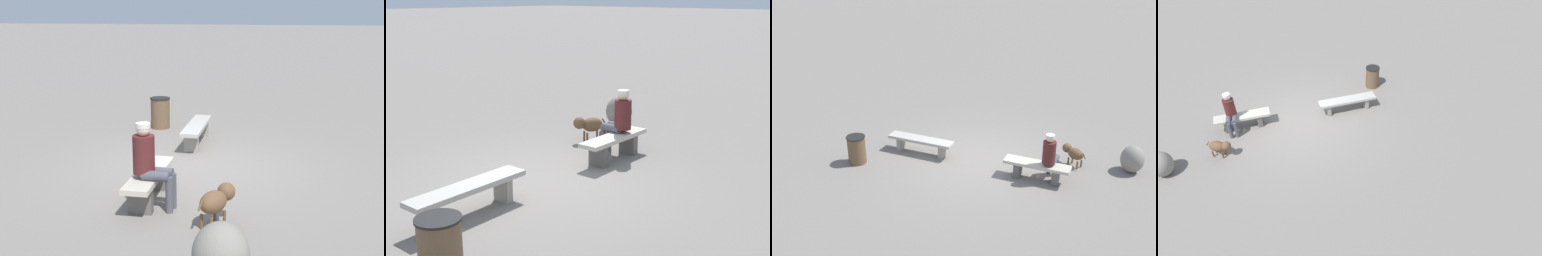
{
  "view_description": "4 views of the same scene",
  "coord_description": "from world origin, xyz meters",
  "views": [
    {
      "loc": [
        8.25,
        2.03,
        2.83
      ],
      "look_at": [
        -1.12,
        -0.31,
        0.48
      ],
      "focal_mm": 44.67,
      "sensor_mm": 36.0,
      "label": 1
    },
    {
      "loc": [
        -5.51,
        -5.95,
        3.02
      ],
      "look_at": [
        1.21,
        0.19,
        0.63
      ],
      "focal_mm": 47.5,
      "sensor_mm": 36.0,
      "label": 2
    },
    {
      "loc": [
        4.63,
        -10.14,
        5.94
      ],
      "look_at": [
        -0.49,
        0.04,
        0.86
      ],
      "focal_mm": 43.28,
      "sensor_mm": 36.0,
      "label": 3
    },
    {
      "loc": [
        0.42,
        8.17,
        6.54
      ],
      "look_at": [
        -1.4,
        1.0,
        0.35
      ],
      "focal_mm": 30.37,
      "sensor_mm": 36.0,
      "label": 4
    }
  ],
  "objects": [
    {
      "name": "ground",
      "position": [
        0.0,
        0.0,
        -0.03
      ],
      "size": [
        210.0,
        210.0,
        0.06
      ],
      "primitive_type": "cube",
      "color": "gray"
    },
    {
      "name": "bench_left",
      "position": [
        -1.64,
        -0.33,
        0.34
      ],
      "size": [
        1.91,
        0.5,
        0.46
      ],
      "rotation": [
        0.0,
        0.0,
        0.06
      ],
      "color": "gray",
      "rests_on": "ground"
    },
    {
      "name": "bench_right",
      "position": [
        1.7,
        -0.28,
        0.33
      ],
      "size": [
        1.68,
        0.5,
        0.47
      ],
      "rotation": [
        0.0,
        0.0,
        0.06
      ],
      "color": "#605B56",
      "rests_on": "ground"
    },
    {
      "name": "seated_person",
      "position": [
        1.98,
        -0.17,
        0.75
      ],
      "size": [
        0.33,
        0.63,
        1.3
      ],
      "rotation": [
        0.0,
        0.0,
        -0.01
      ],
      "color": "#511E1E",
      "rests_on": "ground"
    },
    {
      "name": "dog",
      "position": [
        2.32,
        0.89,
        0.37
      ],
      "size": [
        0.7,
        0.49,
        0.55
      ],
      "rotation": [
        0.0,
        0.0,
        2.7
      ],
      "color": "brown",
      "rests_on": "ground"
    },
    {
      "name": "trash_bin",
      "position": [
        -2.89,
        -1.57,
        0.39
      ],
      "size": [
        0.5,
        0.5,
        0.77
      ],
      "color": "brown",
      "rests_on": "ground"
    },
    {
      "name": "boulder",
      "position": [
        3.77,
        1.22,
        0.36
      ],
      "size": [
        0.74,
        0.75,
        0.72
      ],
      "primitive_type": "ellipsoid",
      "rotation": [
        0.0,
        0.0,
        3.4
      ],
      "color": "gray",
      "rests_on": "ground"
    }
  ]
}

